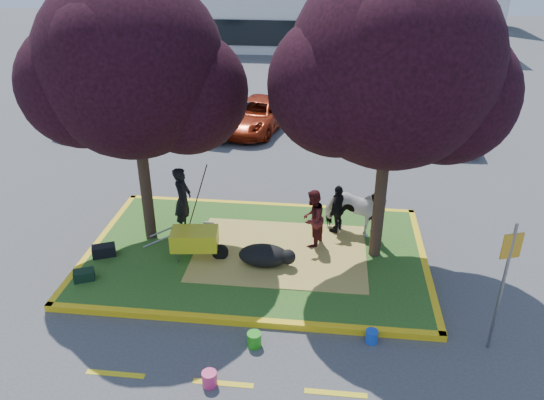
# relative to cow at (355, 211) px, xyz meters

# --- Properties ---
(ground) EXTENTS (90.00, 90.00, 0.00)m
(ground) POSITION_rel_cow_xyz_m (-2.40, -1.08, -0.84)
(ground) COLOR #424244
(ground) RESTS_ON ground
(median_island) EXTENTS (8.00, 5.00, 0.15)m
(median_island) POSITION_rel_cow_xyz_m (-2.40, -1.08, -0.77)
(median_island) COLOR #26581B
(median_island) RESTS_ON ground
(curb_near) EXTENTS (8.30, 0.16, 0.15)m
(curb_near) POSITION_rel_cow_xyz_m (-2.40, -3.66, -0.77)
(curb_near) COLOR yellow
(curb_near) RESTS_ON ground
(curb_far) EXTENTS (8.30, 0.16, 0.15)m
(curb_far) POSITION_rel_cow_xyz_m (-2.40, 1.50, -0.77)
(curb_far) COLOR yellow
(curb_far) RESTS_ON ground
(curb_left) EXTENTS (0.16, 5.30, 0.15)m
(curb_left) POSITION_rel_cow_xyz_m (-6.48, -1.08, -0.77)
(curb_left) COLOR yellow
(curb_left) RESTS_ON ground
(curb_right) EXTENTS (0.16, 5.30, 0.15)m
(curb_right) POSITION_rel_cow_xyz_m (1.68, -1.08, -0.77)
(curb_right) COLOR yellow
(curb_right) RESTS_ON ground
(straw_bedding) EXTENTS (4.20, 3.00, 0.01)m
(straw_bedding) POSITION_rel_cow_xyz_m (-1.80, -1.08, -0.69)
(straw_bedding) COLOR #C7B652
(straw_bedding) RESTS_ON median_island
(tree_purple_left) EXTENTS (5.06, 4.20, 6.51)m
(tree_purple_left) POSITION_rel_cow_xyz_m (-5.18, -0.70, 3.52)
(tree_purple_left) COLOR black
(tree_purple_left) RESTS_ON median_island
(tree_purple_right) EXTENTS (5.30, 4.40, 6.82)m
(tree_purple_right) POSITION_rel_cow_xyz_m (0.53, -0.90, 3.72)
(tree_purple_right) COLOR black
(tree_purple_right) RESTS_ON median_island
(fire_lane_stripe_a) EXTENTS (1.10, 0.12, 0.01)m
(fire_lane_stripe_a) POSITION_rel_cow_xyz_m (-4.40, -5.28, -0.84)
(fire_lane_stripe_a) COLOR yellow
(fire_lane_stripe_a) RESTS_ON ground
(fire_lane_stripe_b) EXTENTS (1.10, 0.12, 0.01)m
(fire_lane_stripe_b) POSITION_rel_cow_xyz_m (-2.40, -5.28, -0.84)
(fire_lane_stripe_b) COLOR yellow
(fire_lane_stripe_b) RESTS_ON ground
(fire_lane_stripe_c) EXTENTS (1.10, 0.12, 0.01)m
(fire_lane_stripe_c) POSITION_rel_cow_xyz_m (-0.40, -5.28, -0.84)
(fire_lane_stripe_c) COLOR yellow
(fire_lane_stripe_c) RESTS_ON ground
(retail_building) EXTENTS (20.40, 8.40, 4.40)m
(retail_building) POSITION_rel_cow_xyz_m (-0.40, 26.90, 1.41)
(retail_building) COLOR silver
(retail_building) RESTS_ON ground
(cow) EXTENTS (1.79, 1.18, 1.39)m
(cow) POSITION_rel_cow_xyz_m (0.00, 0.00, 0.00)
(cow) COLOR white
(cow) RESTS_ON median_island
(calf) EXTENTS (1.36, 1.09, 0.52)m
(calf) POSITION_rel_cow_xyz_m (-2.13, -1.66, -0.44)
(calf) COLOR black
(calf) RESTS_ON median_island
(handler) EXTENTS (0.43, 0.65, 1.77)m
(handler) POSITION_rel_cow_xyz_m (-4.41, -0.25, 0.19)
(handler) COLOR black
(handler) RESTS_ON median_island
(visitor_a) EXTENTS (0.78, 0.87, 1.49)m
(visitor_a) POSITION_rel_cow_xyz_m (-1.04, -0.62, 0.05)
(visitor_a) COLOR #481418
(visitor_a) RESTS_ON median_island
(visitor_b) EXTENTS (0.66, 0.84, 1.33)m
(visitor_b) POSITION_rel_cow_xyz_m (-0.42, 0.12, -0.03)
(visitor_b) COLOR black
(visitor_b) RESTS_ON median_island
(wheelbarrow) EXTENTS (1.99, 0.79, 0.75)m
(wheelbarrow) POSITION_rel_cow_xyz_m (-3.79, -1.54, -0.18)
(wheelbarrow) COLOR black
(wheelbarrow) RESTS_ON median_island
(gear_bag_dark) EXTENTS (0.62, 0.48, 0.28)m
(gear_bag_dark) POSITION_rel_cow_xyz_m (-6.04, -1.71, -0.56)
(gear_bag_dark) COLOR black
(gear_bag_dark) RESTS_ON median_island
(gear_bag_green) EXTENTS (0.52, 0.44, 0.24)m
(gear_bag_green) POSITION_rel_cow_xyz_m (-6.10, -2.73, -0.58)
(gear_bag_green) COLOR black
(gear_bag_green) RESTS_ON median_island
(sign_post) EXTENTS (0.37, 0.15, 2.75)m
(sign_post) POSITION_rel_cow_xyz_m (2.53, -3.78, 0.87)
(sign_post) COLOR slate
(sign_post) RESTS_ON ground
(bucket_green) EXTENTS (0.31, 0.31, 0.30)m
(bucket_green) POSITION_rel_cow_xyz_m (-1.98, -4.26, -0.69)
(bucket_green) COLOR #229416
(bucket_green) RESTS_ON ground
(bucket_pink) EXTENTS (0.35, 0.35, 0.29)m
(bucket_pink) POSITION_rel_cow_xyz_m (-2.62, -5.34, -0.70)
(bucket_pink) COLOR #D52F6F
(bucket_pink) RESTS_ON ground
(bucket_blue) EXTENTS (0.33, 0.33, 0.26)m
(bucket_blue) POSITION_rel_cow_xyz_m (0.29, -3.88, -0.71)
(bucket_blue) COLOR blue
(bucket_blue) RESTS_ON ground
(car_black) EXTENTS (2.79, 4.61, 1.47)m
(car_black) POSITION_rel_cow_xyz_m (-10.22, 8.00, -0.11)
(car_black) COLOR black
(car_black) RESTS_ON ground
(car_silver) EXTENTS (2.02, 4.17, 1.32)m
(car_silver) POSITION_rel_cow_xyz_m (-4.95, 8.13, -0.19)
(car_silver) COLOR #979A9E
(car_silver) RESTS_ON ground
(car_red) EXTENTS (3.11, 4.82, 1.23)m
(car_red) POSITION_rel_cow_xyz_m (-3.69, 8.36, -0.23)
(car_red) COLOR maroon
(car_red) RESTS_ON ground
(car_white) EXTENTS (2.32, 4.55, 1.26)m
(car_white) POSITION_rel_cow_xyz_m (1.06, 8.28, -0.21)
(car_white) COLOR white
(car_white) RESTS_ON ground
(car_grey) EXTENTS (1.44, 4.10, 1.35)m
(car_grey) POSITION_rel_cow_xyz_m (3.90, 7.91, -0.17)
(car_grey) COLOR #56585D
(car_grey) RESTS_ON ground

